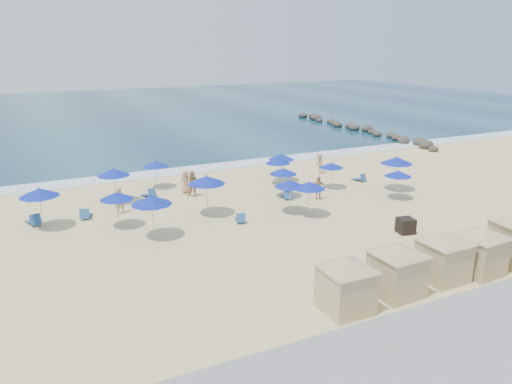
# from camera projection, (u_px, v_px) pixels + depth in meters

# --- Properties ---
(ground) EXTENTS (160.00, 160.00, 0.00)m
(ground) POSITION_uv_depth(u_px,v_px,m) (291.00, 226.00, 29.77)
(ground) COLOR beige
(ground) RESTS_ON ground
(ocean) EXTENTS (160.00, 80.00, 0.06)m
(ocean) POSITION_uv_depth(u_px,v_px,m) (113.00, 113.00, 77.02)
(ocean) COLOR #0D304C
(ocean) RESTS_ON ground
(surf_line) EXTENTS (160.00, 2.50, 0.08)m
(surf_line) POSITION_uv_depth(u_px,v_px,m) (201.00, 169.00, 43.08)
(surf_line) COLOR white
(surf_line) RESTS_ON ground
(seawall) EXTENTS (160.00, 6.10, 1.22)m
(seawall) POSITION_uv_depth(u_px,v_px,m) (478.00, 328.00, 17.99)
(seawall) COLOR gray
(seawall) RESTS_ON ground
(rock_jetty) EXTENTS (2.56, 26.66, 0.96)m
(rock_jetty) POSITION_uv_depth(u_px,v_px,m) (359.00, 128.00, 61.21)
(rock_jetty) COLOR #2F2A27
(rock_jetty) RESTS_ON ground
(trash_bin) EXTENTS (1.04, 1.04, 0.88)m
(trash_bin) POSITION_uv_depth(u_px,v_px,m) (406.00, 226.00, 28.60)
(trash_bin) COLOR black
(trash_bin) RESTS_ON ground
(cabana_0) EXTENTS (4.06, 4.06, 2.55)m
(cabana_0) POSITION_uv_depth(u_px,v_px,m) (346.00, 278.00, 20.04)
(cabana_0) COLOR tan
(cabana_0) RESTS_ON ground
(cabana_1) EXTENTS (4.14, 4.14, 2.59)m
(cabana_1) POSITION_uv_depth(u_px,v_px,m) (398.00, 263.00, 21.33)
(cabana_1) COLOR tan
(cabana_1) RESTS_ON ground
(cabana_2) EXTENTS (4.08, 4.08, 2.56)m
(cabana_2) POSITION_uv_depth(u_px,v_px,m) (444.00, 250.00, 22.67)
(cabana_2) COLOR tan
(cabana_2) RESTS_ON ground
(cabana_3) EXTENTS (4.07, 4.07, 2.56)m
(cabana_3) POSITION_uv_depth(u_px,v_px,m) (481.00, 244.00, 23.32)
(cabana_3) COLOR tan
(cabana_3) RESTS_ON ground
(umbrella_0) EXTENTS (2.28, 2.28, 2.59)m
(umbrella_0) POSITION_uv_depth(u_px,v_px,m) (39.00, 192.00, 28.69)
(umbrella_0) COLOR #A5A8AD
(umbrella_0) RESTS_ON ground
(umbrella_1) EXTENTS (1.98, 1.98, 2.26)m
(umbrella_1) POSITION_uv_depth(u_px,v_px,m) (117.00, 196.00, 29.00)
(umbrella_1) COLOR #A5A8AD
(umbrella_1) RESTS_ON ground
(umbrella_2) EXTENTS (2.19, 2.19, 2.49)m
(umbrella_2) POSITION_uv_depth(u_px,v_px,m) (113.00, 172.00, 33.46)
(umbrella_2) COLOR #A5A8AD
(umbrella_2) RESTS_ON ground
(umbrella_3) EXTENTS (2.28, 2.28, 2.59)m
(umbrella_3) POSITION_uv_depth(u_px,v_px,m) (151.00, 200.00, 27.28)
(umbrella_3) COLOR #A5A8AD
(umbrella_3) RESTS_ON ground
(umbrella_4) EXTENTS (1.90, 1.90, 2.16)m
(umbrella_4) POSITION_uv_depth(u_px,v_px,m) (156.00, 164.00, 36.94)
(umbrella_4) COLOR #A5A8AD
(umbrella_4) RESTS_ON ground
(umbrella_5) EXTENTS (2.37, 2.37, 2.69)m
(umbrella_5) POSITION_uv_depth(u_px,v_px,m) (207.00, 180.00, 30.93)
(umbrella_5) COLOR #A5A8AD
(umbrella_5) RESTS_ON ground
(umbrella_6) EXTENTS (2.06, 2.06, 2.34)m
(umbrella_6) POSITION_uv_depth(u_px,v_px,m) (309.00, 185.00, 30.89)
(umbrella_6) COLOR #A5A8AD
(umbrella_6) RESTS_ON ground
(umbrella_7) EXTENTS (1.90, 1.90, 2.16)m
(umbrella_7) POSITION_uv_depth(u_px,v_px,m) (278.00, 161.00, 37.92)
(umbrella_7) COLOR #A5A8AD
(umbrella_7) RESTS_ON ground
(umbrella_8) EXTENTS (2.00, 2.00, 2.28)m
(umbrella_8) POSITION_uv_depth(u_px,v_px,m) (290.00, 184.00, 31.46)
(umbrella_8) COLOR #A5A8AD
(umbrella_8) RESTS_ON ground
(umbrella_9) EXTENTS (2.03, 2.03, 2.31)m
(umbrella_9) POSITION_uv_depth(u_px,v_px,m) (281.00, 157.00, 38.66)
(umbrella_9) COLOR #A5A8AD
(umbrella_9) RESTS_ON ground
(umbrella_10) EXTENTS (1.82, 1.82, 2.07)m
(umbrella_10) POSITION_uv_depth(u_px,v_px,m) (331.00, 165.00, 36.90)
(umbrella_10) COLOR #A5A8AD
(umbrella_10) RESTS_ON ground
(umbrella_11) EXTENTS (2.32, 2.32, 2.64)m
(umbrella_11) POSITION_uv_depth(u_px,v_px,m) (397.00, 160.00, 36.22)
(umbrella_11) COLOR #A5A8AD
(umbrella_11) RESTS_ON ground
(umbrella_12) EXTENTS (1.88, 1.88, 2.14)m
(umbrella_12) POSITION_uv_depth(u_px,v_px,m) (398.00, 174.00, 34.33)
(umbrella_12) COLOR #A5A8AD
(umbrella_12) RESTS_ON ground
(umbrella_13) EXTENTS (1.95, 1.95, 2.22)m
(umbrella_13) POSITION_uv_depth(u_px,v_px,m) (283.00, 171.00, 34.67)
(umbrella_13) COLOR #A5A8AD
(umbrella_13) RESTS_ON ground
(beach_chair_0) EXTENTS (0.93, 1.50, 0.77)m
(beach_chair_0) POSITION_uv_depth(u_px,v_px,m) (34.00, 221.00, 29.91)
(beach_chair_0) COLOR #254D88
(beach_chair_0) RESTS_ON ground
(beach_chair_1) EXTENTS (0.96, 1.42, 0.72)m
(beach_chair_1) POSITION_uv_depth(u_px,v_px,m) (86.00, 214.00, 31.03)
(beach_chair_1) COLOR #254D88
(beach_chair_1) RESTS_ON ground
(beach_chair_2) EXTENTS (1.02, 1.40, 0.70)m
(beach_chair_2) POSITION_uv_depth(u_px,v_px,m) (149.00, 194.00, 35.23)
(beach_chair_2) COLOR #254D88
(beach_chair_2) RESTS_ON ground
(beach_chair_3) EXTENTS (0.88, 1.32, 0.67)m
(beach_chair_3) POSITION_uv_depth(u_px,v_px,m) (240.00, 218.00, 30.37)
(beach_chair_3) COLOR #254D88
(beach_chair_3) RESTS_ON ground
(beach_chair_4) EXTENTS (0.87, 1.37, 0.70)m
(beach_chair_4) POSITION_uv_depth(u_px,v_px,m) (287.00, 195.00, 34.91)
(beach_chair_4) COLOR #254D88
(beach_chair_4) RESTS_ON ground
(beach_chair_5) EXTENTS (0.79, 1.30, 0.66)m
(beach_chair_5) POSITION_uv_depth(u_px,v_px,m) (360.00, 178.00, 39.32)
(beach_chair_5) COLOR #254D88
(beach_chair_5) RESTS_ON ground
(beachgoer_0) EXTENTS (0.70, 0.52, 1.74)m
(beachgoer_0) POSITION_uv_depth(u_px,v_px,m) (119.00, 200.00, 31.77)
(beachgoer_0) COLOR tan
(beachgoer_0) RESTS_ON ground
(beachgoer_1) EXTENTS (1.15, 1.13, 1.87)m
(beachgoer_1) POSITION_uv_depth(u_px,v_px,m) (193.00, 184.00, 35.17)
(beachgoer_1) COLOR tan
(beachgoer_1) RESTS_ON ground
(beachgoer_2) EXTENTS (1.06, 0.77, 1.67)m
(beachgoer_2) POSITION_uv_depth(u_px,v_px,m) (318.00, 188.00, 34.59)
(beachgoer_2) COLOR tan
(beachgoer_2) RESTS_ON ground
(beachgoer_3) EXTENTS (0.86, 1.22, 1.72)m
(beachgoer_3) POSITION_uv_depth(u_px,v_px,m) (319.00, 163.00, 41.42)
(beachgoer_3) COLOR tan
(beachgoer_3) RESTS_ON ground
(beachgoer_4) EXTENTS (0.85, 0.58, 1.67)m
(beachgoer_4) POSITION_uv_depth(u_px,v_px,m) (186.00, 182.00, 36.07)
(beachgoer_4) COLOR tan
(beachgoer_4) RESTS_ON ground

